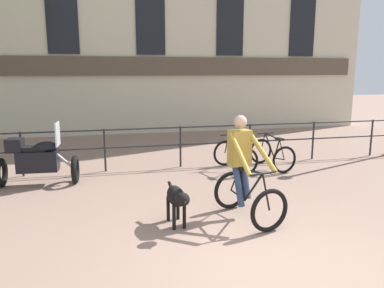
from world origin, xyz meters
The scene contains 7 objects.
ground_plane centered at (0.00, 0.00, 0.00)m, with size 60.00×60.00×0.00m, color #8E7060.
canal_railing centered at (0.00, 5.20, 0.71)m, with size 15.05×0.05×1.05m.
cyclist_with_bike centered at (0.36, 1.69, 0.76)m, with size 0.91×1.29×1.70m.
dog centered at (-0.81, 1.55, 0.47)m, with size 0.29×1.04×0.66m.
parked_motorcycle centered at (-3.29, 4.38, 0.56)m, with size 1.66×0.71×1.35m.
parked_bicycle_near_lamp centered at (1.23, 4.54, 0.36)m, with size 0.84×1.21×0.86m.
parked_bicycle_mid_left centered at (2.22, 4.54, 0.36)m, with size 0.81×1.19×0.86m.
Camera 1 is at (-1.88, -3.92, 2.41)m, focal length 35.00 mm.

